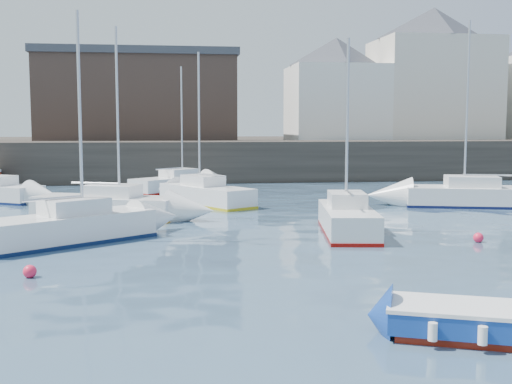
{
  "coord_description": "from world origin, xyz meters",
  "views": [
    {
      "loc": [
        -3.43,
        -13.5,
        4.16
      ],
      "look_at": [
        0.0,
        12.0,
        1.5
      ],
      "focal_mm": 45.0,
      "sensor_mm": 36.0,
      "label": 1
    }
  ],
  "objects": [
    {
      "name": "water",
      "position": [
        0.0,
        0.0,
        0.0
      ],
      "size": [
        220.0,
        220.0,
        0.0
      ],
      "primitive_type": "plane",
      "color": "#2D4760",
      "rests_on": "ground"
    },
    {
      "name": "quay_wall",
      "position": [
        0.0,
        35.0,
        1.5
      ],
      "size": [
        90.0,
        5.0,
        3.0
      ],
      "primitive_type": "cube",
      "color": "#28231E",
      "rests_on": "ground"
    },
    {
      "name": "land_strip",
      "position": [
        0.0,
        53.0,
        1.4
      ],
      "size": [
        90.0,
        32.0,
        2.8
      ],
      "primitive_type": "cube",
      "color": "#28231E",
      "rests_on": "ground"
    },
    {
      "name": "bldg_east_a",
      "position": [
        20.0,
        42.0,
        8.81
      ],
      "size": [
        13.36,
        13.36,
        11.8
      ],
      "color": "beige",
      "rests_on": "land_strip"
    },
    {
      "name": "bldg_east_d",
      "position": [
        11.0,
        41.5,
        7.36
      ],
      "size": [
        11.14,
        11.14,
        8.95
      ],
      "color": "white",
      "rests_on": "land_strip"
    },
    {
      "name": "warehouse",
      "position": [
        -6.0,
        43.0,
        6.62
      ],
      "size": [
        16.4,
        10.4,
        7.6
      ],
      "color": "#3D2D26",
      "rests_on": "land_strip"
    },
    {
      "name": "blue_dinghy",
      "position": [
        2.51,
        -2.0,
        0.37
      ],
      "size": [
        3.81,
        2.71,
        0.67
      ],
      "color": "maroon",
      "rests_on": "ground"
    },
    {
      "name": "sailboat_a",
      "position": [
        -7.05,
        9.71,
        0.58
      ],
      "size": [
        6.26,
        5.38,
        8.19
      ],
      "color": "white",
      "rests_on": "ground"
    },
    {
      "name": "sailboat_b",
      "position": [
        -6.28,
        15.88,
        0.55
      ],
      "size": [
        6.92,
        4.36,
        8.5
      ],
      "color": "white",
      "rests_on": "ground"
    },
    {
      "name": "sailboat_c",
      "position": [
        3.36,
        10.38,
        0.58
      ],
      "size": [
        2.68,
        5.93,
        7.53
      ],
      "color": "white",
      "rests_on": "ground"
    },
    {
      "name": "sailboat_d",
      "position": [
        12.34,
        17.61,
        0.57
      ],
      "size": [
        7.79,
        4.26,
        9.47
      ],
      "color": "white",
      "rests_on": "ground"
    },
    {
      "name": "sailboat_f",
      "position": [
        -1.56,
        20.28,
        0.56
      ],
      "size": [
        4.99,
        6.25,
        8.02
      ],
      "color": "white",
      "rests_on": "ground"
    },
    {
      "name": "sailboat_h",
      "position": [
        -3.08,
        27.59,
        0.52
      ],
      "size": [
        5.91,
        5.53,
        7.9
      ],
      "color": "white",
      "rests_on": "ground"
    },
    {
      "name": "buoy_near",
      "position": [
        -7.3,
        4.5,
        0.0
      ],
      "size": [
        0.37,
        0.37,
        0.37
      ],
      "primitive_type": "sphere",
      "color": "#FF2146",
      "rests_on": "ground"
    },
    {
      "name": "buoy_mid",
      "position": [
        7.52,
        7.94,
        0.0
      ],
      "size": [
        0.36,
        0.36,
        0.36
      ],
      "primitive_type": "sphere",
      "color": "#FF2146",
      "rests_on": "ground"
    },
    {
      "name": "buoy_far",
      "position": [
        -4.16,
        14.27,
        0.0
      ],
      "size": [
        0.36,
        0.36,
        0.36
      ],
      "primitive_type": "sphere",
      "color": "#FF2146",
      "rests_on": "ground"
    }
  ]
}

